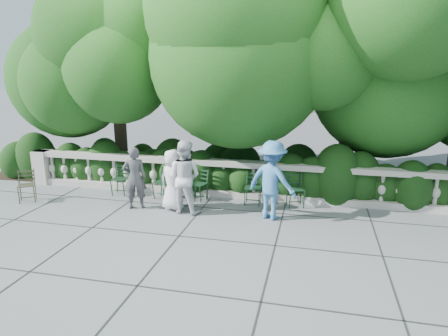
% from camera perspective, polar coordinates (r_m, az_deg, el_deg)
% --- Properties ---
extents(ground, '(90.00, 90.00, 0.00)m').
position_cam_1_polar(ground, '(9.21, -1.43, -7.54)').
color(ground, '#55595D').
rests_on(ground, ground).
extents(balustrade, '(12.00, 0.44, 1.00)m').
position_cam_1_polar(balustrade, '(10.72, 0.98, -1.64)').
color(balustrade, '#9E998E').
rests_on(balustrade, ground).
extents(shrub_hedge, '(15.00, 2.60, 1.70)m').
position_cam_1_polar(shrub_hedge, '(11.98, 2.18, -2.34)').
color(shrub_hedge, black).
rests_on(shrub_hedge, ground).
extents(tree_canopy, '(15.04, 6.52, 6.78)m').
position_cam_1_polar(tree_canopy, '(11.58, 6.05, 16.86)').
color(tree_canopy, '#3F3023').
rests_on(tree_canopy, ground).
extents(chair_a, '(0.44, 0.48, 0.84)m').
position_cam_1_polar(chair_a, '(11.27, -14.83, -3.90)').
color(chair_a, black).
rests_on(chair_a, ground).
extents(chair_b, '(0.57, 0.59, 0.84)m').
position_cam_1_polar(chair_b, '(10.74, -9.20, -4.50)').
color(chair_b, black).
rests_on(chair_b, ground).
extents(chair_c, '(0.56, 0.58, 0.84)m').
position_cam_1_polar(chair_c, '(10.49, -4.13, -4.81)').
color(chair_c, black).
rests_on(chair_c, ground).
extents(chair_d, '(0.55, 0.58, 0.84)m').
position_cam_1_polar(chair_d, '(10.48, -5.16, -4.85)').
color(chair_d, black).
rests_on(chair_d, ground).
extents(chair_e, '(0.45, 0.49, 0.84)m').
position_cam_1_polar(chair_e, '(10.15, 4.01, -5.48)').
color(chair_e, black).
rests_on(chair_e, ground).
extents(chair_f, '(0.57, 0.59, 0.84)m').
position_cam_1_polar(chair_f, '(10.15, 10.30, -5.67)').
color(chair_f, black).
rests_on(chair_f, ground).
extents(chair_weathered, '(0.63, 0.64, 0.84)m').
position_cam_1_polar(chair_weathered, '(11.51, -26.23, -4.55)').
color(chair_weathered, black).
rests_on(chair_weathered, ground).
extents(person_businessman, '(0.81, 0.60, 1.51)m').
position_cam_1_polar(person_businessman, '(9.76, -7.29, -1.70)').
color(person_businessman, silver).
rests_on(person_businessman, ground).
extents(person_woman_grey, '(0.66, 0.55, 1.56)m').
position_cam_1_polar(person_woman_grey, '(10.02, -12.64, -1.38)').
color(person_woman_grey, '#39393E').
rests_on(person_woman_grey, ground).
extents(person_casual_man, '(0.93, 0.77, 1.76)m').
position_cam_1_polar(person_casual_man, '(9.54, -5.74, -1.25)').
color(person_casual_man, silver).
rests_on(person_casual_man, ground).
extents(person_older_blue, '(1.35, 1.09, 1.83)m').
position_cam_1_polar(person_older_blue, '(9.15, 6.87, -1.76)').
color(person_older_blue, teal).
rests_on(person_older_blue, ground).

